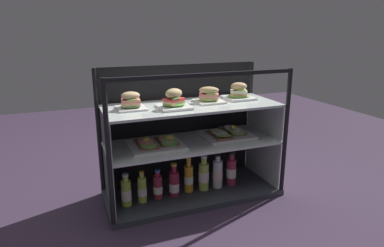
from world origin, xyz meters
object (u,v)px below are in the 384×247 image
plated_roll_sandwich_near_right_corner (209,96)px  juice_bottle_back_left (231,171)px  plated_roll_sandwich_mid_left (239,93)px  juice_bottle_front_fourth (174,184)px  plated_roll_sandwich_far_right (174,101)px  juice_bottle_tucked_behind (204,175)px  juice_bottle_front_second (158,187)px  juice_bottle_front_middle (218,174)px  plated_roll_sandwich_right_of_center (131,102)px  juice_bottle_near_post (189,178)px  juice_bottle_front_right_end (126,193)px  juice_bottle_front_left_end (142,189)px  open_sandwich_tray_far_left (227,133)px  open_sandwich_tray_right_of_center (156,144)px

plated_roll_sandwich_near_right_corner → juice_bottle_back_left: size_ratio=0.75×
plated_roll_sandwich_mid_left → juice_bottle_front_fourth: bearing=-170.5°
plated_roll_sandwich_far_right → juice_bottle_tucked_behind: bearing=5.6°
juice_bottle_front_second → juice_bottle_front_middle: bearing=0.6°
plated_roll_sandwich_right_of_center → juice_bottle_front_middle: size_ratio=0.70×
plated_roll_sandwich_mid_left → juice_bottle_near_post: plated_roll_sandwich_mid_left is taller
plated_roll_sandwich_near_right_corner → juice_bottle_front_right_end: size_ratio=0.86×
juice_bottle_front_left_end → juice_bottle_front_right_end: bearing=-175.9°
open_sandwich_tray_far_left → juice_bottle_front_left_end: (-0.63, -0.07, -0.28)m
open_sandwich_tray_far_left → juice_bottle_near_post: open_sandwich_tray_far_left is taller
juice_bottle_tucked_behind → juice_bottle_back_left: (0.21, -0.00, -0.00)m
plated_roll_sandwich_right_of_center → plated_roll_sandwich_near_right_corner: plated_roll_sandwich_right_of_center is taller
open_sandwich_tray_far_left → juice_bottle_front_middle: open_sandwich_tray_far_left is taller
juice_bottle_front_fourth → juice_bottle_front_second: bearing=-179.9°
plated_roll_sandwich_near_right_corner → juice_bottle_tucked_behind: bearing=-135.6°
juice_bottle_front_right_end → juice_bottle_front_middle: juice_bottle_front_middle is taller
plated_roll_sandwich_mid_left → juice_bottle_near_post: bearing=-170.3°
plated_roll_sandwich_mid_left → juice_bottle_front_left_end: (-0.73, -0.09, -0.56)m
juice_bottle_front_right_end → juice_bottle_front_fourth: bearing=3.0°
juice_bottle_back_left → open_sandwich_tray_far_left: bearing=110.0°
open_sandwich_tray_far_left → juice_bottle_tucked_behind: size_ratio=1.37×
open_sandwich_tray_far_left → juice_bottle_front_fourth: open_sandwich_tray_far_left is taller
plated_roll_sandwich_far_right → juice_bottle_front_middle: 0.63m
plated_roll_sandwich_mid_left → juice_bottle_back_left: size_ratio=0.78×
juice_bottle_near_post → open_sandwich_tray_right_of_center: bearing=176.6°
juice_bottle_near_post → juice_bottle_front_second: bearing=-175.7°
open_sandwich_tray_right_of_center → juice_bottle_front_fourth: 0.31m
juice_bottle_front_middle → juice_bottle_front_fourth: bearing=-179.3°
open_sandwich_tray_right_of_center → juice_bottle_front_middle: 0.51m
juice_bottle_front_fourth → juice_bottle_near_post: juice_bottle_near_post is taller
plated_roll_sandwich_near_right_corner → plated_roll_sandwich_mid_left: (0.24, 0.03, 0.00)m
juice_bottle_front_second → open_sandwich_tray_far_left: bearing=6.1°
juice_bottle_front_left_end → open_sandwich_tray_right_of_center: bearing=19.1°
plated_roll_sandwich_mid_left → juice_bottle_front_fourth: 0.76m
plated_roll_sandwich_mid_left → juice_bottle_tucked_behind: plated_roll_sandwich_mid_left is taller
juice_bottle_front_fourth → plated_roll_sandwich_mid_left: bearing=9.5°
open_sandwich_tray_right_of_center → juice_bottle_front_right_end: (-0.21, -0.05, -0.28)m
plated_roll_sandwich_mid_left → open_sandwich_tray_right_of_center: size_ratio=0.56×
plated_roll_sandwich_near_right_corner → open_sandwich_tray_right_of_center: bearing=-175.4°
plated_roll_sandwich_near_right_corner → juice_bottle_near_post: (-0.16, -0.04, -0.54)m
plated_roll_sandwich_far_right → juice_bottle_front_right_end: size_ratio=0.92×
juice_bottle_front_middle → juice_bottle_front_right_end: bearing=-178.1°
juice_bottle_front_fourth → juice_bottle_back_left: (0.43, 0.00, 0.02)m
plated_roll_sandwich_mid_left → plated_roll_sandwich_far_right: bearing=-168.8°
plated_roll_sandwich_near_right_corner → juice_bottle_back_left: bearing=-19.4°
open_sandwich_tray_far_left → juice_bottle_near_post: size_ratio=1.37×
juice_bottle_front_second → juice_bottle_front_fourth: juice_bottle_front_fourth is taller
open_sandwich_tray_right_of_center → juice_bottle_front_right_end: open_sandwich_tray_right_of_center is taller
juice_bottle_tucked_behind → juice_bottle_front_left_end: bearing=-178.1°
juice_bottle_front_right_end → juice_bottle_tucked_behind: 0.54m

